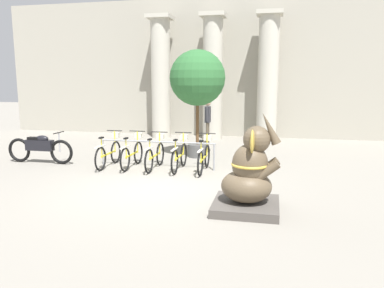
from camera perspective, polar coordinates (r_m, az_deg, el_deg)
ground_plane at (r=8.77m, az=-5.00°, el=-6.66°), size 60.00×60.00×0.00m
building_facade at (r=16.83m, az=3.74°, el=11.46°), size 20.00×0.20×6.00m
column_left at (r=16.35m, az=-4.79°, el=10.18°), size 1.02×1.02×5.16m
column_middle at (r=15.84m, az=3.17°, el=10.22°), size 1.02×1.02×5.16m
column_right at (r=15.64m, az=11.49°, el=10.05°), size 1.02×1.02×5.16m
bike_rack at (r=10.65m, az=-5.40°, el=-0.47°), size 3.39×0.05×0.77m
bicycle_0 at (r=11.05m, az=-12.54°, el=-1.32°), size 0.48×1.69×1.00m
bicycle_1 at (r=10.83m, az=-9.07°, el=-1.43°), size 0.48×1.69×1.00m
bicycle_2 at (r=10.55m, az=-5.62°, el=-1.65°), size 0.48×1.69×1.00m
bicycle_3 at (r=10.40m, az=-1.88°, el=-1.77°), size 0.48×1.69×1.00m
bicycle_4 at (r=10.21m, az=1.86°, el=-1.98°), size 0.48×1.69×1.00m
elephant_statue at (r=7.18m, az=8.70°, el=-5.09°), size 1.24×1.24×1.92m
motorcycle at (r=12.11m, az=-22.14°, el=-0.50°), size 2.16×0.55×0.96m
person_pedestrian at (r=14.73m, az=2.41°, el=4.05°), size 0.23×0.47×1.71m
potted_tree at (r=12.00m, az=0.85°, el=9.73°), size 1.77×1.77×3.43m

